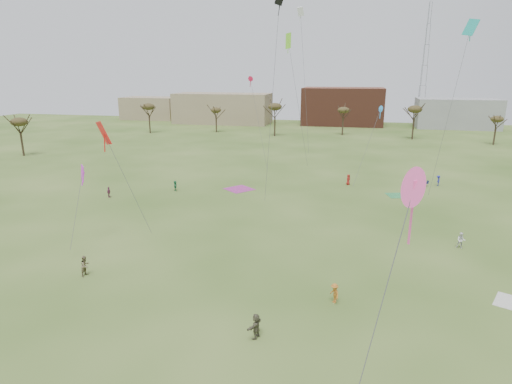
# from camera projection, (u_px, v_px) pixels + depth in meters

# --- Properties ---
(ground) EXTENTS (260.00, 260.00, 0.00)m
(ground) POSITION_uv_depth(u_px,v_px,m) (221.00, 304.00, 32.21)
(ground) COLOR #35571B
(ground) RESTS_ON ground
(spectator_fore_b) EXTENTS (0.77, 0.93, 1.78)m
(spectator_fore_b) POSITION_uv_depth(u_px,v_px,m) (85.00, 266.00, 36.60)
(spectator_fore_b) COLOR #7C6E4F
(spectator_fore_b) RESTS_ON ground
(spectator_fore_c) EXTENTS (0.98, 1.67, 1.72)m
(spectator_fore_c) POSITION_uv_depth(u_px,v_px,m) (256.00, 326.00, 27.94)
(spectator_fore_c) COLOR brown
(spectator_fore_c) RESTS_ON ground
(flyer_mid_b) EXTENTS (1.03, 1.16, 1.56)m
(flyer_mid_b) POSITION_uv_depth(u_px,v_px,m) (334.00, 293.00, 32.26)
(flyer_mid_b) COLOR #C06E24
(flyer_mid_b) RESTS_ON ground
(spectator_mid_d) EXTENTS (0.46, 0.91, 1.49)m
(spectator_mid_d) POSITION_uv_depth(u_px,v_px,m) (109.00, 192.00, 59.60)
(spectator_mid_d) COLOR #84375E
(spectator_mid_d) RESTS_ON ground
(spectator_mid_e) EXTENTS (0.89, 0.74, 1.63)m
(spectator_mid_e) POSITION_uv_depth(u_px,v_px,m) (461.00, 240.00, 42.28)
(spectator_mid_e) COLOR white
(spectator_mid_e) RESTS_ON ground
(flyer_far_a) EXTENTS (0.91, 1.45, 1.50)m
(flyer_far_a) POSITION_uv_depth(u_px,v_px,m) (175.00, 186.00, 63.07)
(flyer_far_a) COLOR #287A4C
(flyer_far_a) RESTS_ON ground
(flyer_far_b) EXTENTS (0.86, 0.96, 1.65)m
(flyer_far_b) POSITION_uv_depth(u_px,v_px,m) (348.00, 180.00, 66.28)
(flyer_far_b) COLOR #A2201B
(flyer_far_b) RESTS_ON ground
(flyer_far_c) EXTENTS (0.71, 1.10, 1.60)m
(flyer_far_c) POSITION_uv_depth(u_px,v_px,m) (438.00, 181.00, 65.75)
(flyer_far_c) COLOR #212498
(flyer_far_c) RESTS_ON ground
(blanket_plum) EXTENTS (5.09, 5.09, 0.03)m
(blanket_plum) POSITION_uv_depth(u_px,v_px,m) (239.00, 189.00, 64.00)
(blanket_plum) COLOR #B13694
(blanket_plum) RESTS_ON ground
(blanket_olive) EXTENTS (3.49, 3.49, 0.03)m
(blanket_olive) POSITION_uv_depth(u_px,v_px,m) (398.00, 196.00, 60.67)
(blanket_olive) COLOR #369551
(blanket_olive) RESTS_ON ground
(camp_chair_right) EXTENTS (0.69, 0.67, 0.87)m
(camp_chair_right) POSITION_uv_depth(u_px,v_px,m) (426.00, 184.00, 65.64)
(camp_chair_right) COLOR #161D3D
(camp_chair_right) RESTS_ON ground
(kites_aloft) EXTENTS (49.38, 75.98, 27.91)m
(kites_aloft) POSITION_uv_depth(u_px,v_px,m) (301.00, 31.00, 59.54)
(kites_aloft) COLOR #D928E4
(kites_aloft) RESTS_ON ground
(tree_line) EXTENTS (117.44, 49.32, 8.91)m
(tree_line) POSITION_uv_depth(u_px,v_px,m) (305.00, 113.00, 105.23)
(tree_line) COLOR #3A2B1E
(tree_line) RESTS_ON ground
(building_tan) EXTENTS (32.00, 14.00, 10.00)m
(building_tan) POSITION_uv_depth(u_px,v_px,m) (223.00, 108.00, 146.35)
(building_tan) COLOR #937F60
(building_tan) RESTS_ON ground
(building_brick) EXTENTS (26.00, 16.00, 12.00)m
(building_brick) POSITION_uv_depth(u_px,v_px,m) (343.00, 106.00, 142.25)
(building_brick) COLOR brown
(building_brick) RESTS_ON ground
(building_grey) EXTENTS (24.00, 12.00, 9.00)m
(building_grey) POSITION_uv_depth(u_px,v_px,m) (457.00, 113.00, 133.32)
(building_grey) COLOR gray
(building_grey) RESTS_ON ground
(building_tan_west) EXTENTS (20.00, 12.00, 8.00)m
(building_tan_west) POSITION_uv_depth(u_px,v_px,m) (151.00, 108.00, 159.59)
(building_tan_west) COLOR #937F60
(building_tan_west) RESTS_ON ground
(radio_tower) EXTENTS (1.51, 1.72, 41.00)m
(radio_tower) POSITION_uv_depth(u_px,v_px,m) (424.00, 65.00, 138.07)
(radio_tower) COLOR #9EA3A8
(radio_tower) RESTS_ON ground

